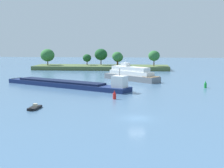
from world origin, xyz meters
TOP-DOWN VIEW (x-y plane):
  - ground_plane at (0.00, 0.00)m, footprint 400.00×400.00m
  - treeline_island at (-17.56, 90.62)m, footprint 58.88×15.19m
  - cargo_barge at (-19.04, 33.81)m, footprint 36.92×22.46m
  - white_riverboat at (-2.38, 50.39)m, footprint 18.05×16.68m
  - small_motorboat at (-18.48, 5.46)m, footprint 1.72×4.00m
  - channel_buoy_red at (-4.91, 16.72)m, footprint 0.70×0.70m
  - channel_buoy_green at (17.63, 35.43)m, footprint 0.70×0.70m

SIDE VIEW (x-z plane):
  - ground_plane at x=0.00m, z-range 0.00..0.00m
  - small_motorboat at x=-18.48m, z-range -0.21..0.70m
  - channel_buoy_red at x=-4.91m, z-range -0.14..1.76m
  - channel_buoy_green at x=17.63m, z-range -0.14..1.76m
  - cargo_barge at x=-19.04m, z-range -1.99..3.78m
  - white_riverboat at x=-2.38m, z-range -1.53..5.28m
  - treeline_island at x=-17.56m, z-range -2.02..6.96m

